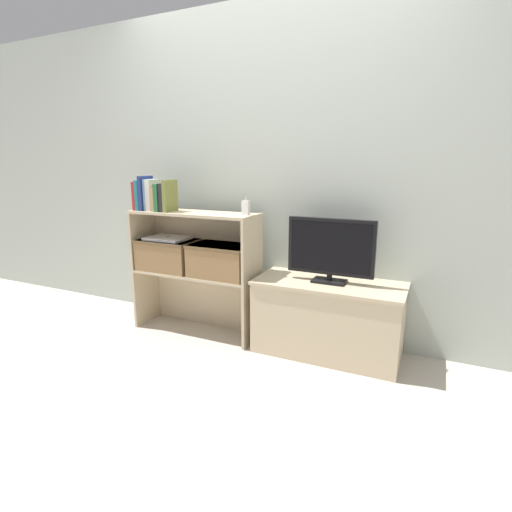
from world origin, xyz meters
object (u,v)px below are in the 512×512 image
(tv, at_px, (331,249))
(storage_basket_right, at_px, (221,259))
(laptop, at_px, (168,238))
(book_olive, at_px, (170,196))
(book_tan, at_px, (157,199))
(tv_stand, at_px, (328,318))
(book_forest, at_px, (162,197))
(book_charcoal, at_px, (166,197))
(book_navy, at_px, (146,193))
(baby_monitor, at_px, (246,208))
(book_skyblue, at_px, (149,195))
(book_ivory, at_px, (153,195))
(storage_basket_left, at_px, (168,253))
(book_teal, at_px, (143,195))
(book_crimson, at_px, (139,196))

(tv, height_order, storage_basket_right, tv)
(storage_basket_right, relative_size, laptop, 1.43)
(book_olive, distance_m, storage_basket_right, 0.60)
(book_olive, bearing_deg, book_tan, 180.00)
(book_tan, bearing_deg, tv_stand, 4.89)
(book_forest, relative_size, book_charcoal, 0.98)
(book_navy, bearing_deg, baby_monitor, 4.05)
(book_skyblue, xyz_separation_m, book_ivory, (0.03, -0.00, -0.00))
(baby_monitor, relative_size, storage_basket_left, 0.29)
(book_ivory, relative_size, book_charcoal, 1.12)
(book_forest, bearing_deg, book_ivory, 180.00)
(tv, distance_m, book_ivory, 1.39)
(book_teal, bearing_deg, book_forest, 0.00)
(book_olive, relative_size, storage_basket_right, 0.52)
(tv, bearing_deg, book_skyblue, -175.43)
(book_tan, bearing_deg, book_teal, 180.00)
(tv, relative_size, book_teal, 2.55)
(book_navy, height_order, laptop, book_navy)
(book_olive, xyz_separation_m, storage_basket_left, (-0.07, 0.04, -0.45))
(book_ivory, distance_m, book_charcoal, 0.12)
(book_teal, bearing_deg, book_olive, 0.00)
(book_tan, relative_size, baby_monitor, 1.37)
(tv_stand, height_order, tv, tv)
(tv_stand, height_order, storage_basket_left, storage_basket_left)
(laptop, bearing_deg, storage_basket_right, 0.00)
(book_navy, relative_size, book_tan, 1.46)
(tv, distance_m, book_crimson, 1.51)
(book_skyblue, relative_size, book_ivory, 1.01)
(laptop, bearing_deg, book_skyblue, -159.95)
(baby_monitor, bearing_deg, storage_basket_left, -178.71)
(book_olive, bearing_deg, book_charcoal, 180.00)
(book_charcoal, relative_size, book_olive, 0.89)
(book_teal, height_order, baby_monitor, book_teal)
(book_navy, bearing_deg, storage_basket_left, 16.01)
(storage_basket_left, bearing_deg, book_tan, -135.00)
(tv, relative_size, book_ivory, 2.48)
(book_teal, xyz_separation_m, book_charcoal, (0.22, 0.00, -0.01))
(storage_basket_left, height_order, storage_basket_right, same)
(book_ivory, relative_size, baby_monitor, 1.81)
(book_skyblue, bearing_deg, book_ivory, -0.00)
(storage_basket_left, bearing_deg, tv, 3.05)
(book_crimson, xyz_separation_m, laptop, (0.21, 0.04, -0.32))
(storage_basket_left, bearing_deg, book_ivory, -153.14)
(book_skyblue, distance_m, book_ivory, 0.03)
(book_navy, height_order, book_olive, book_navy)
(book_tan, distance_m, book_forest, 0.04)
(tv, height_order, book_forest, book_forest)
(book_olive, height_order, laptop, book_olive)
(storage_basket_right, bearing_deg, baby_monitor, 4.38)
(book_ivory, distance_m, baby_monitor, 0.76)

